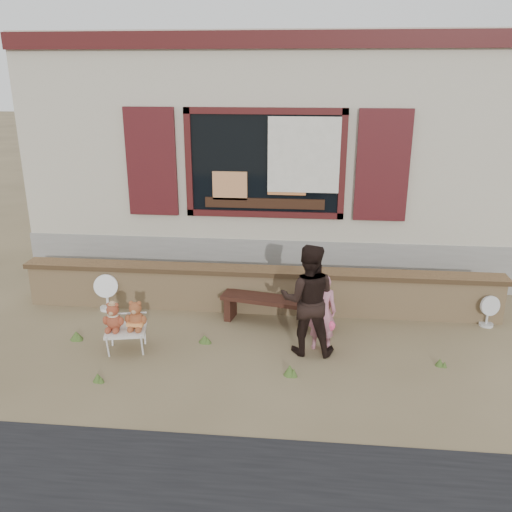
# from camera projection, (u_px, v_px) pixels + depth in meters

# --- Properties ---
(ground) EXTENTS (80.00, 80.00, 0.00)m
(ground) POSITION_uv_depth(u_px,v_px,m) (251.00, 341.00, 7.23)
(ground) COLOR brown
(ground) RESTS_ON ground
(shopfront) EXTENTS (8.04, 5.13, 4.00)m
(shopfront) POSITION_uv_depth(u_px,v_px,m) (276.00, 146.00, 10.80)
(shopfront) COLOR #AEA78D
(shopfront) RESTS_ON ground
(brick_wall) EXTENTS (7.10, 0.36, 0.67)m
(brick_wall) POSITION_uv_depth(u_px,v_px,m) (259.00, 289.00, 8.06)
(brick_wall) COLOR tan
(brick_wall) RESTS_ON ground
(bench) EXTENTS (1.58, 0.63, 0.40)m
(bench) POSITION_uv_depth(u_px,v_px,m) (275.00, 305.00, 7.63)
(bench) COLOR black
(bench) RESTS_ON ground
(folding_chair) EXTENTS (0.58, 0.54, 0.31)m
(folding_chair) POSITION_uv_depth(u_px,v_px,m) (126.00, 331.00, 6.91)
(folding_chair) COLOR beige
(folding_chair) RESTS_ON ground
(teddy_bear_left) EXTENTS (0.32, 0.29, 0.37)m
(teddy_bear_left) POSITION_uv_depth(u_px,v_px,m) (113.00, 316.00, 6.83)
(teddy_bear_left) COLOR brown
(teddy_bear_left) RESTS_ON folding_chair
(teddy_bear_right) EXTENTS (0.33, 0.30, 0.38)m
(teddy_bear_right) POSITION_uv_depth(u_px,v_px,m) (136.00, 314.00, 6.86)
(teddy_bear_right) COLOR brown
(teddy_bear_right) RESTS_ON folding_chair
(child) EXTENTS (0.38, 0.26, 1.03)m
(child) POSITION_uv_depth(u_px,v_px,m) (322.00, 312.00, 6.88)
(child) COLOR pink
(child) RESTS_ON ground
(adult) EXTENTS (0.72, 0.57, 1.44)m
(adult) POSITION_uv_depth(u_px,v_px,m) (308.00, 300.00, 6.74)
(adult) COLOR black
(adult) RESTS_ON ground
(fan_left) EXTENTS (0.37, 0.24, 0.57)m
(fan_left) POSITION_uv_depth(u_px,v_px,m) (107.00, 292.00, 8.11)
(fan_left) COLOR white
(fan_left) RESTS_ON ground
(fan_right) EXTENTS (0.30, 0.20, 0.46)m
(fan_right) POSITION_uv_depth(u_px,v_px,m) (488.00, 311.00, 7.60)
(fan_right) COLOR silver
(fan_right) RESTS_ON ground
(grass_tufts) EXTENTS (4.86, 1.45, 0.13)m
(grass_tufts) POSITION_uv_depth(u_px,v_px,m) (178.00, 346.00, 7.00)
(grass_tufts) COLOR #415C24
(grass_tufts) RESTS_ON ground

